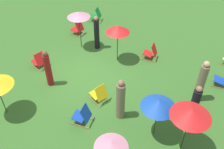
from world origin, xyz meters
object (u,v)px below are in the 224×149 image
(deckchair_7, at_px, (83,116))
(umbrella_1, at_px, (118,29))
(deckchair_3, at_px, (223,79))
(umbrella_2, at_px, (159,104))
(person_3, at_px, (201,82))
(deckchair_8, at_px, (99,94))
(person_2, at_px, (48,69))
(deckchair_6, at_px, (39,61))
(deckchair_2, at_px, (96,15))
(umbrella_0, at_px, (79,15))
(person_1, at_px, (194,106))
(person_0, at_px, (121,100))
(person_4, at_px, (97,33))
(umbrella_3, at_px, (191,113))
(umbrella_4, at_px, (111,145))
(deckchair_5, at_px, (151,52))
(deckchair_0, at_px, (78,28))

(deckchair_7, relative_size, umbrella_1, 0.45)
(deckchair_3, distance_m, umbrella_1, 5.06)
(deckchair_7, bearing_deg, umbrella_2, 98.61)
(deckchair_7, distance_m, person_3, 4.72)
(deckchair_8, bearing_deg, person_2, -65.90)
(deckchair_8, bearing_deg, umbrella_2, 100.27)
(deckchair_6, xyz_separation_m, person_3, (-1.87, 6.92, 0.54))
(deckchair_2, relative_size, deckchair_6, 1.04)
(umbrella_0, distance_m, person_2, 3.25)
(umbrella_0, distance_m, person_1, 6.79)
(person_0, height_order, person_4, person_4)
(deckchair_8, relative_size, umbrella_3, 0.44)
(umbrella_0, xyz_separation_m, umbrella_2, (3.03, 5.57, -0.33))
(umbrella_1, distance_m, umbrella_2, 4.58)
(person_1, distance_m, person_2, 5.96)
(umbrella_2, distance_m, umbrella_4, 2.20)
(deckchair_3, xyz_separation_m, person_4, (0.46, -6.25, 0.51))
(deckchair_6, bearing_deg, umbrella_0, 176.24)
(deckchair_6, distance_m, umbrella_2, 6.32)
(deckchair_8, xyz_separation_m, umbrella_0, (-2.73, -3.01, 1.49))
(person_2, bearing_deg, umbrella_2, 45.60)
(umbrella_3, xyz_separation_m, person_0, (-0.12, -2.47, -0.94))
(deckchair_5, height_order, umbrella_4, umbrella_4)
(deckchair_3, relative_size, umbrella_1, 0.44)
(umbrella_0, height_order, umbrella_2, umbrella_0)
(deckchair_0, bearing_deg, deckchair_3, 88.17)
(deckchair_5, distance_m, person_3, 3.24)
(person_1, xyz_separation_m, person_2, (1.22, -5.84, 0.00))
(deckchair_3, bearing_deg, deckchair_7, -49.05)
(person_2, xyz_separation_m, person_4, (-3.43, 0.09, 0.04))
(deckchair_3, bearing_deg, deckchair_0, -100.99)
(deckchair_2, distance_m, person_1, 8.76)
(deckchair_0, distance_m, deckchair_8, 5.39)
(deckchair_6, xyz_separation_m, person_2, (0.63, 1.24, 0.47))
(deckchair_7, distance_m, umbrella_0, 5.27)
(deckchair_8, height_order, person_4, person_4)
(person_0, bearing_deg, umbrella_1, -34.08)
(person_0, bearing_deg, deckchair_0, -14.69)
(umbrella_1, height_order, person_0, umbrella_1)
(person_2, bearing_deg, umbrella_4, 19.97)
(deckchair_8, relative_size, umbrella_2, 0.52)
(umbrella_3, bearing_deg, person_4, -120.70)
(deckchair_5, relative_size, person_4, 0.47)
(deckchair_8, relative_size, person_2, 0.50)
(deckchair_2, bearing_deg, umbrella_3, 35.09)
(deckchair_3, bearing_deg, deckchair_6, -77.26)
(deckchair_5, bearing_deg, umbrella_1, -65.90)
(person_3, height_order, person_4, person_3)
(deckchair_5, xyz_separation_m, deckchair_8, (3.73, -0.50, 0.00))
(person_0, xyz_separation_m, person_2, (0.06, -3.50, -0.01))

